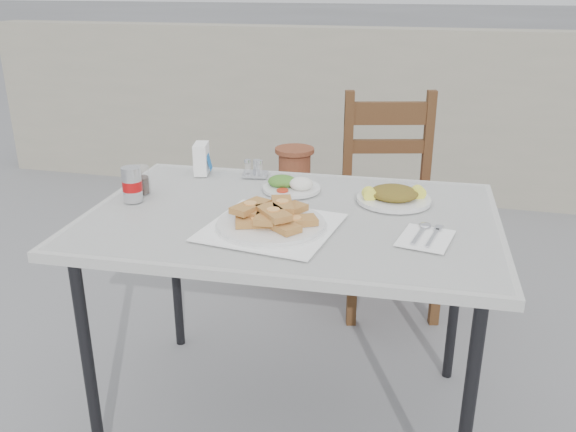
% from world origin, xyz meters
% --- Properties ---
extents(ground, '(80.00, 80.00, 0.00)m').
position_xyz_m(ground, '(0.00, 0.00, 0.00)').
color(ground, '#5F5F61').
rests_on(ground, ground).
extents(cafe_table, '(1.36, 0.95, 0.81)m').
position_xyz_m(cafe_table, '(0.02, -0.11, 0.75)').
color(cafe_table, black).
rests_on(cafe_table, ground).
extents(pide_plate, '(0.42, 0.42, 0.08)m').
position_xyz_m(pide_plate, '(-0.01, -0.25, 0.84)').
color(pide_plate, white).
rests_on(pide_plate, cafe_table).
extents(salad_rice_plate, '(0.21, 0.21, 0.05)m').
position_xyz_m(salad_rice_plate, '(-0.03, 0.11, 0.83)').
color(salad_rice_plate, silver).
rests_on(salad_rice_plate, cafe_table).
extents(salad_chopped_plate, '(0.25, 0.25, 0.05)m').
position_xyz_m(salad_chopped_plate, '(0.34, 0.08, 0.83)').
color(salad_chopped_plate, silver).
rests_on(salad_chopped_plate, cafe_table).
extents(soda_can, '(0.07, 0.07, 0.12)m').
position_xyz_m(soda_can, '(-0.53, -0.13, 0.87)').
color(soda_can, silver).
rests_on(soda_can, cafe_table).
extents(cola_glass, '(0.07, 0.07, 0.10)m').
position_xyz_m(cola_glass, '(-0.54, -0.05, 0.85)').
color(cola_glass, white).
rests_on(cola_glass, cafe_table).
extents(napkin_holder, '(0.08, 0.11, 0.12)m').
position_xyz_m(napkin_holder, '(-0.42, 0.22, 0.87)').
color(napkin_holder, white).
rests_on(napkin_holder, cafe_table).
extents(condiment_caddy, '(0.10, 0.09, 0.07)m').
position_xyz_m(condiment_caddy, '(-0.21, 0.24, 0.83)').
color(condiment_caddy, silver).
rests_on(condiment_caddy, cafe_table).
extents(cutlery_napkin, '(0.17, 0.21, 0.01)m').
position_xyz_m(cutlery_napkin, '(0.46, -0.20, 0.81)').
color(cutlery_napkin, white).
rests_on(cutlery_napkin, cafe_table).
extents(chair, '(0.55, 0.55, 1.03)m').
position_xyz_m(chair, '(0.27, 0.86, 0.53)').
color(chair, '#3B1E10').
rests_on(chair, ground).
extents(terracotta_urn, '(0.40, 0.40, 0.69)m').
position_xyz_m(terracotta_urn, '(-0.26, 1.09, 0.32)').
color(terracotta_urn, brown).
rests_on(terracotta_urn, ground).
extents(back_wall, '(6.00, 0.25, 1.20)m').
position_xyz_m(back_wall, '(0.00, 2.50, 0.60)').
color(back_wall, gray).
rests_on(back_wall, ground).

